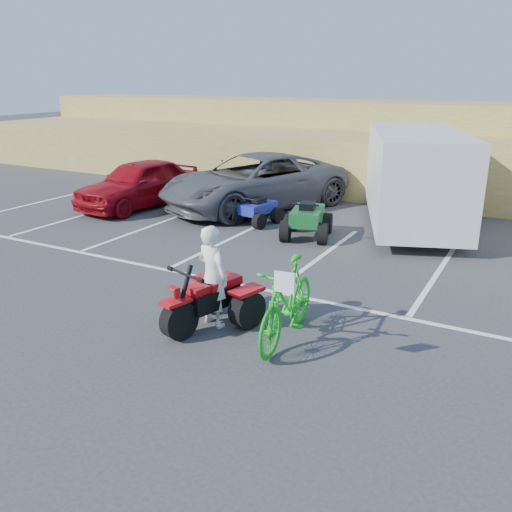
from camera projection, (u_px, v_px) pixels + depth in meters
The scene contains 11 objects.
ground at pixel (208, 340), 8.94m from camera, with size 100.00×100.00×0.00m, color #343436.
parking_stripes at pixel (343, 274), 11.93m from camera, with size 28.00×5.16×0.01m.
grass_embankment at pixel (423, 149), 21.38m from camera, with size 40.00×8.50×3.10m.
red_trike_atv at pixel (207, 327), 9.41m from camera, with size 1.30×1.74×1.13m, color #B80A11, non-canonical shape.
rider at pixel (213, 276), 9.23m from camera, with size 0.65×0.43×1.79m, color white.
green_dirt_bike at pixel (287, 301), 8.74m from camera, with size 0.64×2.26×1.36m, color #14BF19.
grey_pickup at pixel (254, 182), 17.59m from camera, with size 2.92×6.34×1.76m, color #494C51.
red_car at pixel (139, 183), 17.89m from camera, with size 1.84×4.57×1.56m, color maroon.
cargo_trailer at pixel (415, 177), 15.15m from camera, with size 4.18×6.26×2.71m.
quad_atv_blue at pixel (258, 224), 15.98m from camera, with size 0.98×1.31×0.85m, color navy, non-canonical shape.
quad_atv_green at pixel (307, 237), 14.65m from camera, with size 1.22×1.63×1.07m, color #135422, non-canonical shape.
Camera 1 is at (4.55, -6.68, 4.14)m, focal length 38.00 mm.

